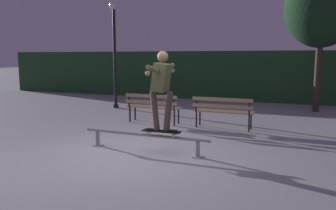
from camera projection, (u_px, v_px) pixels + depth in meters
ground_plane at (138, 155)px, 6.52m from camera, size 90.00×90.00×0.00m
hedge_backdrop at (233, 75)px, 14.90m from camera, size 24.00×1.20×2.15m
grind_rail at (145, 137)px, 6.75m from camera, size 2.75×0.18×0.37m
skateboard at (162, 131)px, 6.59m from camera, size 0.79×0.23×0.09m
skateboarder at (162, 84)px, 6.45m from camera, size 0.62×1.41×1.56m
park_bench_leftmost at (153, 105)px, 9.56m from camera, size 1.61×0.44×0.88m
park_bench_left_center at (223, 109)px, 8.80m from camera, size 1.61×0.44×0.88m
tree_far_right at (322, 8)px, 11.20m from camera, size 2.43×2.43×4.87m
lamp_post_left at (114, 41)px, 12.19m from camera, size 0.32×0.32×3.90m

